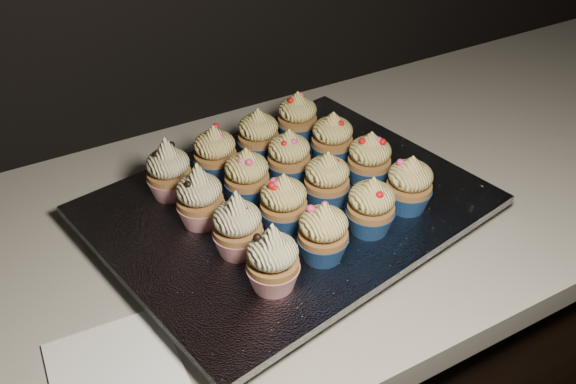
# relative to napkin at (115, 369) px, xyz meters

# --- Properties ---
(worktop) EXTENTS (2.44, 0.64, 0.04)m
(worktop) POSITION_rel_napkin_xyz_m (0.26, 0.16, -0.02)
(worktop) COLOR beige
(worktop) RESTS_ON cabinet
(napkin) EXTENTS (0.15, 0.15, 0.00)m
(napkin) POSITION_rel_napkin_xyz_m (0.00, 0.00, 0.00)
(napkin) COLOR white
(napkin) RESTS_ON worktop
(baking_tray) EXTENTS (0.52, 0.43, 0.02)m
(baking_tray) POSITION_rel_napkin_xyz_m (0.29, 0.13, 0.01)
(baking_tray) COLOR black
(baking_tray) RESTS_ON worktop
(foil_lining) EXTENTS (0.57, 0.48, 0.01)m
(foil_lining) POSITION_rel_napkin_xyz_m (0.29, 0.13, 0.03)
(foil_lining) COLOR silver
(foil_lining) RESTS_ON baking_tray
(cupcake_0) EXTENTS (0.06, 0.06, 0.10)m
(cupcake_0) POSITION_rel_napkin_xyz_m (0.20, -0.00, 0.07)
(cupcake_0) COLOR #AD1829
(cupcake_0) RESTS_ON foil_lining
(cupcake_1) EXTENTS (0.06, 0.06, 0.08)m
(cupcake_1) POSITION_rel_napkin_xyz_m (0.27, 0.01, 0.07)
(cupcake_1) COLOR navy
(cupcake_1) RESTS_ON foil_lining
(cupcake_2) EXTENTS (0.06, 0.06, 0.08)m
(cupcake_2) POSITION_rel_napkin_xyz_m (0.36, 0.03, 0.07)
(cupcake_2) COLOR navy
(cupcake_2) RESTS_ON foil_lining
(cupcake_3) EXTENTS (0.06, 0.06, 0.08)m
(cupcake_3) POSITION_rel_napkin_xyz_m (0.43, 0.04, 0.07)
(cupcake_3) COLOR navy
(cupcake_3) RESTS_ON foil_lining
(cupcake_4) EXTENTS (0.06, 0.06, 0.10)m
(cupcake_4) POSITION_rel_napkin_xyz_m (0.19, 0.07, 0.07)
(cupcake_4) COLOR #AD1829
(cupcake_4) RESTS_ON foil_lining
(cupcake_5) EXTENTS (0.06, 0.06, 0.08)m
(cupcake_5) POSITION_rel_napkin_xyz_m (0.26, 0.09, 0.07)
(cupcake_5) COLOR navy
(cupcake_5) RESTS_ON foil_lining
(cupcake_6) EXTENTS (0.06, 0.06, 0.08)m
(cupcake_6) POSITION_rel_napkin_xyz_m (0.34, 0.11, 0.07)
(cupcake_6) COLOR navy
(cupcake_6) RESTS_ON foil_lining
(cupcake_7) EXTENTS (0.06, 0.06, 0.08)m
(cupcake_7) POSITION_rel_napkin_xyz_m (0.42, 0.12, 0.07)
(cupcake_7) COLOR navy
(cupcake_7) RESTS_ON foil_lining
(cupcake_8) EXTENTS (0.06, 0.06, 0.10)m
(cupcake_8) POSITION_rel_napkin_xyz_m (0.17, 0.15, 0.07)
(cupcake_8) COLOR #AD1829
(cupcake_8) RESTS_ON foil_lining
(cupcake_9) EXTENTS (0.06, 0.06, 0.08)m
(cupcake_9) POSITION_rel_napkin_xyz_m (0.25, 0.17, 0.07)
(cupcake_9) COLOR navy
(cupcake_9) RESTS_ON foil_lining
(cupcake_10) EXTENTS (0.06, 0.06, 0.08)m
(cupcake_10) POSITION_rel_napkin_xyz_m (0.32, 0.18, 0.07)
(cupcake_10) COLOR navy
(cupcake_10) RESTS_ON foil_lining
(cupcake_11) EXTENTS (0.06, 0.06, 0.08)m
(cupcake_11) POSITION_rel_napkin_xyz_m (0.40, 0.19, 0.07)
(cupcake_11) COLOR navy
(cupcake_11) RESTS_ON foil_lining
(cupcake_12) EXTENTS (0.06, 0.06, 0.10)m
(cupcake_12) POSITION_rel_napkin_xyz_m (0.16, 0.23, 0.07)
(cupcake_12) COLOR #AD1829
(cupcake_12) RESTS_ON foil_lining
(cupcake_13) EXTENTS (0.06, 0.06, 0.08)m
(cupcake_13) POSITION_rel_napkin_xyz_m (0.23, 0.24, 0.07)
(cupcake_13) COLOR navy
(cupcake_13) RESTS_ON foil_lining
(cupcake_14) EXTENTS (0.06, 0.06, 0.08)m
(cupcake_14) POSITION_rel_napkin_xyz_m (0.31, 0.25, 0.07)
(cupcake_14) COLOR navy
(cupcake_14) RESTS_ON foil_lining
(cupcake_15) EXTENTS (0.06, 0.06, 0.08)m
(cupcake_15) POSITION_rel_napkin_xyz_m (0.39, 0.27, 0.07)
(cupcake_15) COLOR navy
(cupcake_15) RESTS_ON foil_lining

